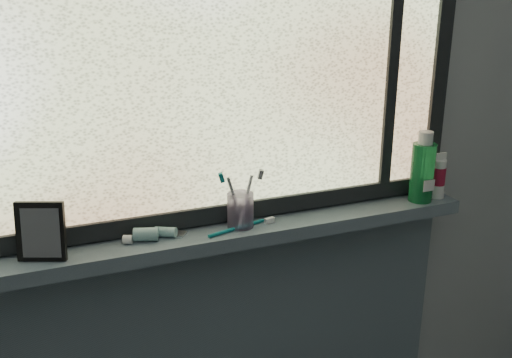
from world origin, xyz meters
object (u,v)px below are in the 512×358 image
Objects in this scene: mouthwash_bottle at (423,167)px; cream_tube at (439,174)px; vanity_mirror at (41,231)px; toothbrush_cup at (240,210)px.

mouthwash_bottle is 0.08m from cream_tube.
vanity_mirror reaches higher than cream_tube.
cream_tube is at bearing 4.19° from mouthwash_bottle.
mouthwash_bottle reaches higher than cream_tube.
toothbrush_cup is 0.93× the size of cream_tube.
vanity_mirror is 1.52× the size of toothbrush_cup.
mouthwash_bottle reaches higher than toothbrush_cup.
mouthwash_bottle is (0.59, -0.02, 0.06)m from toothbrush_cup.
mouthwash_bottle reaches higher than vanity_mirror.
toothbrush_cup is at bearing 178.81° from cream_tube.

